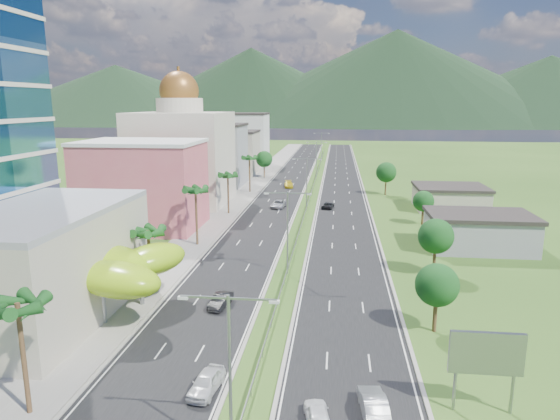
% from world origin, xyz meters
% --- Properties ---
extents(ground, '(500.00, 500.00, 0.00)m').
position_xyz_m(ground, '(0.00, 0.00, 0.00)').
color(ground, '#2D5119').
rests_on(ground, ground).
extents(road_left, '(11.00, 260.00, 0.04)m').
position_xyz_m(road_left, '(-7.50, 90.00, 0.02)').
color(road_left, black).
rests_on(road_left, ground).
extents(road_right, '(11.00, 260.00, 0.04)m').
position_xyz_m(road_right, '(7.50, 90.00, 0.02)').
color(road_right, black).
rests_on(road_right, ground).
extents(sidewalk_left, '(7.00, 260.00, 0.12)m').
position_xyz_m(sidewalk_left, '(-17.00, 90.00, 0.06)').
color(sidewalk_left, gray).
rests_on(sidewalk_left, ground).
extents(median_guardrail, '(0.10, 216.06, 0.76)m').
position_xyz_m(median_guardrail, '(0.00, 71.99, 0.62)').
color(median_guardrail, gray).
rests_on(median_guardrail, ground).
extents(streetlight_median_a, '(6.04, 0.25, 11.00)m').
position_xyz_m(streetlight_median_a, '(0.00, -25.00, 6.75)').
color(streetlight_median_a, gray).
rests_on(streetlight_median_a, ground).
extents(streetlight_median_b, '(6.04, 0.25, 11.00)m').
position_xyz_m(streetlight_median_b, '(0.00, 10.00, 6.75)').
color(streetlight_median_b, gray).
rests_on(streetlight_median_b, ground).
extents(streetlight_median_c, '(6.04, 0.25, 11.00)m').
position_xyz_m(streetlight_median_c, '(0.00, 50.00, 6.75)').
color(streetlight_median_c, gray).
rests_on(streetlight_median_c, ground).
extents(streetlight_median_d, '(6.04, 0.25, 11.00)m').
position_xyz_m(streetlight_median_d, '(0.00, 95.00, 6.75)').
color(streetlight_median_d, gray).
rests_on(streetlight_median_d, ground).
extents(streetlight_median_e, '(6.04, 0.25, 11.00)m').
position_xyz_m(streetlight_median_e, '(0.00, 140.00, 6.75)').
color(streetlight_median_e, gray).
rests_on(streetlight_median_e, ground).
extents(lime_canopy, '(18.00, 15.00, 7.40)m').
position_xyz_m(lime_canopy, '(-20.00, -4.00, 4.99)').
color(lime_canopy, '#8ABC12').
rests_on(lime_canopy, ground).
extents(pink_shophouse, '(20.00, 15.00, 15.00)m').
position_xyz_m(pink_shophouse, '(-28.00, 32.00, 7.50)').
color(pink_shophouse, '#C65161').
rests_on(pink_shophouse, ground).
extents(domed_building, '(20.00, 20.00, 28.70)m').
position_xyz_m(domed_building, '(-28.00, 55.00, 11.35)').
color(domed_building, beige).
rests_on(domed_building, ground).
extents(midrise_grey, '(16.00, 15.00, 16.00)m').
position_xyz_m(midrise_grey, '(-27.00, 80.00, 8.00)').
color(midrise_grey, gray).
rests_on(midrise_grey, ground).
extents(midrise_beige, '(16.00, 15.00, 13.00)m').
position_xyz_m(midrise_beige, '(-27.00, 102.00, 6.50)').
color(midrise_beige, '#B1A992').
rests_on(midrise_beige, ground).
extents(midrise_white, '(16.00, 15.00, 18.00)m').
position_xyz_m(midrise_white, '(-27.00, 125.00, 9.00)').
color(midrise_white, silver).
rests_on(midrise_white, ground).
extents(billboard, '(5.20, 0.35, 6.20)m').
position_xyz_m(billboard, '(17.00, -18.00, 4.42)').
color(billboard, gray).
rests_on(billboard, ground).
extents(shed_near, '(15.00, 10.00, 5.00)m').
position_xyz_m(shed_near, '(28.00, 25.00, 2.50)').
color(shed_near, gray).
rests_on(shed_near, ground).
extents(shed_far, '(14.00, 12.00, 4.40)m').
position_xyz_m(shed_far, '(30.00, 55.00, 2.20)').
color(shed_far, '#B1A992').
rests_on(shed_far, ground).
extents(palm_tree_a, '(3.60, 3.60, 9.10)m').
position_xyz_m(palm_tree_a, '(-15.50, -22.00, 8.02)').
color(palm_tree_a, '#47301C').
rests_on(palm_tree_a, ground).
extents(palm_tree_b, '(3.60, 3.60, 8.10)m').
position_xyz_m(palm_tree_b, '(-15.50, 2.00, 7.06)').
color(palm_tree_b, '#47301C').
rests_on(palm_tree_b, ground).
extents(palm_tree_c, '(3.60, 3.60, 9.60)m').
position_xyz_m(palm_tree_c, '(-15.50, 22.00, 8.50)').
color(palm_tree_c, '#47301C').
rests_on(palm_tree_c, ground).
extents(palm_tree_d, '(3.60, 3.60, 8.60)m').
position_xyz_m(palm_tree_d, '(-15.50, 45.00, 7.54)').
color(palm_tree_d, '#47301C').
rests_on(palm_tree_d, ground).
extents(palm_tree_e, '(3.60, 3.60, 9.40)m').
position_xyz_m(palm_tree_e, '(-15.50, 70.00, 8.31)').
color(palm_tree_e, '#47301C').
rests_on(palm_tree_e, ground).
extents(leafy_tree_lfar, '(4.90, 4.90, 8.05)m').
position_xyz_m(leafy_tree_lfar, '(-15.50, 95.00, 5.58)').
color(leafy_tree_lfar, '#47301C').
rests_on(leafy_tree_lfar, ground).
extents(leafy_tree_ra, '(4.20, 4.20, 6.90)m').
position_xyz_m(leafy_tree_ra, '(16.00, -5.00, 4.78)').
color(leafy_tree_ra, '#47301C').
rests_on(leafy_tree_ra, ground).
extents(leafy_tree_rb, '(4.55, 4.55, 7.47)m').
position_xyz_m(leafy_tree_rb, '(19.00, 12.00, 5.18)').
color(leafy_tree_rb, '#47301C').
rests_on(leafy_tree_rb, ground).
extents(leafy_tree_rc, '(3.85, 3.85, 6.33)m').
position_xyz_m(leafy_tree_rc, '(22.00, 40.00, 4.37)').
color(leafy_tree_rc, '#47301C').
rests_on(leafy_tree_rc, ground).
extents(leafy_tree_rd, '(4.90, 4.90, 8.05)m').
position_xyz_m(leafy_tree_rd, '(18.00, 70.00, 5.58)').
color(leafy_tree_rd, '#47301C').
rests_on(leafy_tree_rd, ground).
extents(mountain_ridge, '(860.00, 140.00, 90.00)m').
position_xyz_m(mountain_ridge, '(60.00, 450.00, 0.00)').
color(mountain_ridge, black).
rests_on(mountain_ridge, ground).
extents(car_white_near_left, '(2.44, 4.78, 1.56)m').
position_xyz_m(car_white_near_left, '(-3.51, -17.84, 0.82)').
color(car_white_near_left, silver).
rests_on(car_white_near_left, road_left).
extents(car_dark_left, '(2.12, 4.50, 1.43)m').
position_xyz_m(car_dark_left, '(-6.22, -1.56, 0.75)').
color(car_dark_left, black).
rests_on(car_dark_left, road_left).
extents(car_silver_mid_left, '(3.12, 5.82, 1.56)m').
position_xyz_m(car_silver_mid_left, '(-6.19, 51.99, 0.82)').
color(car_silver_mid_left, '#9B9CA2').
rests_on(car_silver_mid_left, road_left).
extents(car_yellow_far_left, '(2.94, 5.72, 1.59)m').
position_xyz_m(car_yellow_far_left, '(-6.50, 78.25, 0.83)').
color(car_yellow_far_left, gold).
rests_on(car_yellow_far_left, road_left).
extents(car_white_near_right, '(2.35, 4.37, 1.41)m').
position_xyz_m(car_white_near_right, '(5.21, -20.94, 0.75)').
color(car_white_near_right, white).
rests_on(car_white_near_right, road_right).
extents(car_silver_right, '(2.21, 5.07, 1.62)m').
position_xyz_m(car_silver_right, '(9.14, -19.37, 0.85)').
color(car_silver_right, '#96989D').
rests_on(car_silver_right, road_right).
extents(car_dark_far_right, '(2.84, 4.89, 1.28)m').
position_xyz_m(car_dark_far_right, '(4.41, 52.57, 0.68)').
color(car_dark_far_right, black).
rests_on(car_dark_far_right, road_right).
extents(motorcycle, '(0.81, 1.88, 1.16)m').
position_xyz_m(motorcycle, '(-12.30, 12.76, 0.62)').
color(motorcycle, black).
rests_on(motorcycle, road_left).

